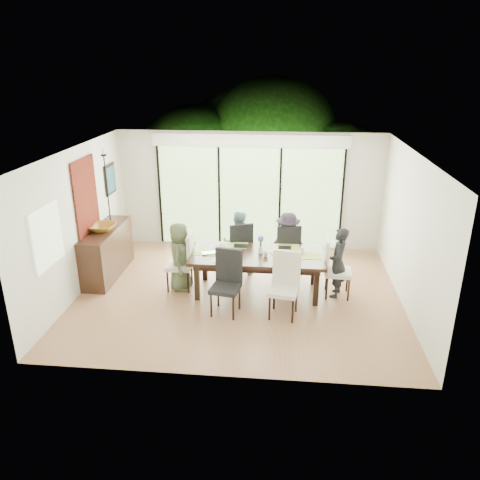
# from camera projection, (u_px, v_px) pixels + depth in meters

# --- Properties ---
(floor) EXTENTS (6.00, 5.00, 0.01)m
(floor) POSITION_uv_depth(u_px,v_px,m) (239.00, 294.00, 8.89)
(floor) COLOR brown
(floor) RESTS_ON ground
(ceiling) EXTENTS (6.00, 5.00, 0.01)m
(ceiling) POSITION_uv_depth(u_px,v_px,m) (239.00, 151.00, 7.92)
(ceiling) COLOR white
(ceiling) RESTS_ON wall_back
(wall_back) EXTENTS (6.00, 0.02, 2.70)m
(wall_back) POSITION_uv_depth(u_px,v_px,m) (250.00, 191.00, 10.74)
(wall_back) COLOR beige
(wall_back) RESTS_ON floor
(wall_front) EXTENTS (6.00, 0.02, 2.70)m
(wall_front) POSITION_uv_depth(u_px,v_px,m) (219.00, 290.00, 6.07)
(wall_front) COLOR white
(wall_front) RESTS_ON floor
(wall_left) EXTENTS (0.02, 5.00, 2.70)m
(wall_left) POSITION_uv_depth(u_px,v_px,m) (78.00, 222.00, 8.68)
(wall_left) COLOR beige
(wall_left) RESTS_ON floor
(wall_right) EXTENTS (0.02, 5.00, 2.70)m
(wall_right) POSITION_uv_depth(u_px,v_px,m) (411.00, 232.00, 8.13)
(wall_right) COLOR beige
(wall_right) RESTS_ON floor
(glass_doors) EXTENTS (4.20, 0.02, 2.30)m
(glass_doors) POSITION_uv_depth(u_px,v_px,m) (249.00, 198.00, 10.75)
(glass_doors) COLOR #598C3F
(glass_doors) RESTS_ON wall_back
(blinds_header) EXTENTS (4.40, 0.06, 0.28)m
(blinds_header) POSITION_uv_depth(u_px,v_px,m) (250.00, 141.00, 10.28)
(blinds_header) COLOR white
(blinds_header) RESTS_ON wall_back
(mullion_a) EXTENTS (0.05, 0.04, 2.30)m
(mullion_a) POSITION_uv_depth(u_px,v_px,m) (160.00, 195.00, 10.94)
(mullion_a) COLOR black
(mullion_a) RESTS_ON wall_back
(mullion_b) EXTENTS (0.05, 0.04, 2.30)m
(mullion_b) POSITION_uv_depth(u_px,v_px,m) (219.00, 197.00, 10.81)
(mullion_b) COLOR black
(mullion_b) RESTS_ON wall_back
(mullion_c) EXTENTS (0.05, 0.04, 2.30)m
(mullion_c) POSITION_uv_depth(u_px,v_px,m) (280.00, 199.00, 10.68)
(mullion_c) COLOR black
(mullion_c) RESTS_ON wall_back
(mullion_d) EXTENTS (0.05, 0.04, 2.30)m
(mullion_d) POSITION_uv_depth(u_px,v_px,m) (342.00, 200.00, 10.55)
(mullion_d) COLOR black
(mullion_d) RESTS_ON wall_back
(side_window) EXTENTS (0.02, 0.90, 1.00)m
(side_window) POSITION_uv_depth(u_px,v_px,m) (47.00, 237.00, 7.51)
(side_window) COLOR #8CAD7F
(side_window) RESTS_ON wall_left
(deck) EXTENTS (6.00, 1.80, 0.10)m
(deck) POSITION_uv_depth(u_px,v_px,m) (252.00, 235.00, 12.06)
(deck) COLOR #4E3221
(deck) RESTS_ON ground
(rail_top) EXTENTS (6.00, 0.08, 0.06)m
(rail_top) POSITION_uv_depth(u_px,v_px,m) (254.00, 203.00, 12.59)
(rail_top) COLOR brown
(rail_top) RESTS_ON deck
(foliage_left) EXTENTS (3.20, 3.20, 3.20)m
(foliage_left) POSITION_uv_depth(u_px,v_px,m) (194.00, 162.00, 13.37)
(foliage_left) COLOR #14380F
(foliage_left) RESTS_ON ground
(foliage_mid) EXTENTS (4.00, 4.00, 4.00)m
(foliage_mid) POSITION_uv_depth(u_px,v_px,m) (272.00, 147.00, 13.60)
(foliage_mid) COLOR #14380F
(foliage_mid) RESTS_ON ground
(foliage_right) EXTENTS (2.80, 2.80, 2.80)m
(foliage_right) POSITION_uv_depth(u_px,v_px,m) (336.00, 173.00, 12.88)
(foliage_right) COLOR #14380F
(foliage_right) RESTS_ON ground
(foliage_far) EXTENTS (3.60, 3.60, 3.60)m
(foliage_far) POSITION_uv_depth(u_px,v_px,m) (241.00, 148.00, 14.40)
(foliage_far) COLOR #14380F
(foliage_far) RESTS_ON ground
(table_top) EXTENTS (2.49, 1.14, 0.06)m
(table_top) POSITION_uv_depth(u_px,v_px,m) (258.00, 256.00, 8.71)
(table_top) COLOR black
(table_top) RESTS_ON floor
(table_apron) EXTENTS (2.28, 0.93, 0.10)m
(table_apron) POSITION_uv_depth(u_px,v_px,m) (258.00, 260.00, 8.74)
(table_apron) COLOR black
(table_apron) RESTS_ON floor
(table_leg_fl) EXTENTS (0.09, 0.09, 0.72)m
(table_leg_fl) POSITION_uv_depth(u_px,v_px,m) (197.00, 282.00, 8.55)
(table_leg_fl) COLOR black
(table_leg_fl) RESTS_ON floor
(table_leg_fr) EXTENTS (0.09, 0.09, 0.72)m
(table_leg_fr) POSITION_uv_depth(u_px,v_px,m) (316.00, 287.00, 8.35)
(table_leg_fr) COLOR black
(table_leg_fr) RESTS_ON floor
(table_leg_bl) EXTENTS (0.09, 0.09, 0.72)m
(table_leg_bl) POSITION_uv_depth(u_px,v_px,m) (205.00, 263.00, 9.35)
(table_leg_bl) COLOR black
(table_leg_bl) RESTS_ON floor
(table_leg_br) EXTENTS (0.09, 0.09, 0.72)m
(table_leg_br) POSITION_uv_depth(u_px,v_px,m) (314.00, 268.00, 9.15)
(table_leg_br) COLOR black
(table_leg_br) RESTS_ON floor
(chair_left_end) EXTENTS (0.49, 0.49, 1.14)m
(chair_left_end) POSITION_uv_depth(u_px,v_px,m) (179.00, 261.00, 8.91)
(chair_left_end) COLOR beige
(chair_left_end) RESTS_ON floor
(chair_right_end) EXTENTS (0.50, 0.50, 1.14)m
(chair_right_end) POSITION_uv_depth(u_px,v_px,m) (339.00, 267.00, 8.63)
(chair_right_end) COLOR silver
(chair_right_end) RESTS_ON floor
(chair_far_left) EXTENTS (0.62, 0.62, 1.14)m
(chair_far_left) POSITION_uv_depth(u_px,v_px,m) (238.00, 247.00, 9.60)
(chair_far_left) COLOR black
(chair_far_left) RESTS_ON floor
(chair_far_right) EXTENTS (0.53, 0.53, 1.14)m
(chair_far_right) POSITION_uv_depth(u_px,v_px,m) (287.00, 248.00, 9.51)
(chair_far_right) COLOR black
(chair_far_right) RESTS_ON floor
(chair_near_left) EXTENTS (0.55, 0.55, 1.14)m
(chair_near_left) POSITION_uv_depth(u_px,v_px,m) (225.00, 284.00, 8.01)
(chair_near_left) COLOR black
(chair_near_left) RESTS_ON floor
(chair_near_right) EXTENTS (0.55, 0.55, 1.14)m
(chair_near_right) POSITION_uv_depth(u_px,v_px,m) (284.00, 286.00, 7.92)
(chair_near_right) COLOR silver
(chair_near_right) RESTS_ON floor
(person_left_end) EXTENTS (0.39, 0.62, 1.34)m
(person_left_end) POSITION_uv_depth(u_px,v_px,m) (180.00, 256.00, 8.87)
(person_left_end) COLOR #455136
(person_left_end) RESTS_ON floor
(person_right_end) EXTENTS (0.53, 0.70, 1.34)m
(person_right_end) POSITION_uv_depth(u_px,v_px,m) (338.00, 263.00, 8.60)
(person_right_end) COLOR black
(person_right_end) RESTS_ON floor
(person_far_left) EXTENTS (0.65, 0.43, 1.34)m
(person_far_left) POSITION_uv_depth(u_px,v_px,m) (238.00, 243.00, 9.55)
(person_far_left) COLOR #7396A7
(person_far_left) RESTS_ON floor
(person_far_right) EXTENTS (0.67, 0.47, 1.34)m
(person_far_right) POSITION_uv_depth(u_px,v_px,m) (287.00, 244.00, 9.46)
(person_far_right) COLOR #241D2B
(person_far_right) RESTS_ON floor
(placemat_left) EXTENTS (0.46, 0.33, 0.01)m
(placemat_left) POSITION_uv_depth(u_px,v_px,m) (207.00, 252.00, 8.78)
(placemat_left) COLOR #82BB42
(placemat_left) RESTS_ON table_top
(placemat_right) EXTENTS (0.46, 0.33, 0.01)m
(placemat_right) POSITION_uv_depth(u_px,v_px,m) (309.00, 256.00, 8.61)
(placemat_right) COLOR #99B23F
(placemat_right) RESTS_ON table_top
(placemat_far_l) EXTENTS (0.46, 0.33, 0.01)m
(placemat_far_l) POSITION_uv_depth(u_px,v_px,m) (236.00, 245.00, 9.11)
(placemat_far_l) COLOR olive
(placemat_far_l) RESTS_ON table_top
(placemat_far_r) EXTENTS (0.46, 0.33, 0.01)m
(placemat_far_r) POSITION_uv_depth(u_px,v_px,m) (287.00, 247.00, 9.02)
(placemat_far_r) COLOR #A1B641
(placemat_far_r) RESTS_ON table_top
(placemat_paper) EXTENTS (0.46, 0.33, 0.01)m
(placemat_paper) POSITION_uv_depth(u_px,v_px,m) (226.00, 259.00, 8.47)
(placemat_paper) COLOR white
(placemat_paper) RESTS_ON table_top
(tablet_far_l) EXTENTS (0.27, 0.19, 0.01)m
(tablet_far_l) POSITION_uv_depth(u_px,v_px,m) (241.00, 246.00, 9.05)
(tablet_far_l) COLOR black
(tablet_far_l) RESTS_ON table_top
(tablet_far_r) EXTENTS (0.25, 0.18, 0.01)m
(tablet_far_r) POSITION_uv_depth(u_px,v_px,m) (285.00, 248.00, 8.97)
(tablet_far_r) COLOR black
(tablet_far_r) RESTS_ON table_top
(papers) EXTENTS (0.31, 0.23, 0.00)m
(papers) POSITION_uv_depth(u_px,v_px,m) (296.00, 256.00, 8.59)
(papers) COLOR white
(papers) RESTS_ON table_top
(platter_base) EXTENTS (0.27, 0.27, 0.02)m
(platter_base) POSITION_uv_depth(u_px,v_px,m) (226.00, 258.00, 8.46)
(platter_base) COLOR white
(platter_base) RESTS_ON table_top
(platter_snacks) EXTENTS (0.21, 0.21, 0.01)m
(platter_snacks) POSITION_uv_depth(u_px,v_px,m) (226.00, 257.00, 8.46)
(platter_snacks) COLOR orange
(platter_snacks) RESTS_ON table_top
(vase) EXTENTS (0.08, 0.08, 0.12)m
(vase) POSITION_uv_depth(u_px,v_px,m) (261.00, 250.00, 8.72)
(vase) COLOR silver
(vase) RESTS_ON table_top
(hyacinth_stems) EXTENTS (0.04, 0.04, 0.17)m
(hyacinth_stems) POSITION_uv_depth(u_px,v_px,m) (261.00, 244.00, 8.67)
(hyacinth_stems) COLOR #337226
(hyacinth_stems) RESTS_ON table_top
(hyacinth_blooms) EXTENTS (0.11, 0.11, 0.11)m
(hyacinth_blooms) POSITION_uv_depth(u_px,v_px,m) (261.00, 239.00, 8.64)
(hyacinth_blooms) COLOR #4C54BF
(hyacinth_blooms) RESTS_ON table_top
(laptop) EXTENTS (0.40, 0.33, 0.03)m
(laptop) POSITION_uv_depth(u_px,v_px,m) (212.00, 254.00, 8.68)
(laptop) COLOR silver
(laptop) RESTS_ON table_top
(cup_a) EXTENTS (0.18, 0.18, 0.10)m
(cup_a) POSITION_uv_depth(u_px,v_px,m) (222.00, 247.00, 8.88)
(cup_a) COLOR white
(cup_a) RESTS_ON table_top
(cup_b) EXTENTS (0.15, 0.15, 0.10)m
(cup_b) POSITION_uv_depth(u_px,v_px,m) (266.00, 254.00, 8.57)
(cup_b) COLOR white
(cup_b) RESTS_ON table_top
(cup_c) EXTENTS (0.17, 0.17, 0.10)m
(cup_c) POSITION_uv_depth(u_px,v_px,m) (301.00, 251.00, 8.70)
(cup_c) COLOR white
(cup_c) RESTS_ON table_top
(book) EXTENTS (0.24, 0.28, 0.02)m
(book) POSITION_uv_depth(u_px,v_px,m) (271.00, 253.00, 8.72)
(book) COLOR white
(book) RESTS_ON table_top
(sideboard) EXTENTS (0.50, 1.78, 1.00)m
(sideboard) POSITION_uv_depth(u_px,v_px,m) (107.00, 252.00, 9.52)
(sideboard) COLOR black
(sideboard) RESTS_ON floor
(bowl) EXTENTS (0.53, 0.53, 0.13)m
(bowl) POSITION_uv_depth(u_px,v_px,m) (102.00, 227.00, 9.22)
(bowl) COLOR olive
(bowl) RESTS_ON sideboard
(candlestick_base) EXTENTS (0.11, 0.11, 0.04)m
(candlestick_base) POSITION_uv_depth(u_px,v_px,m) (111.00, 222.00, 9.66)
(candlestick_base) COLOR black
(candlestick_base) RESTS_ON sideboard
(candlestick_shaft) EXTENTS (0.03, 0.03, 1.39)m
(candlestick_shaft) POSITION_uv_depth(u_px,v_px,m) (107.00, 189.00, 9.41)
(candlestick_shaft) COLOR black
(candlestick_shaft) RESTS_ON sideboard
(candlestick_pan) EXTENTS (0.11, 0.11, 0.03)m
(candlestick_pan) POSITION_uv_depth(u_px,v_px,m) (104.00, 155.00, 9.16)
(candlestick_pan) COLOR black
(candlestick_pan) RESTS_ON sideboard
(candle) EXTENTS (0.04, 0.04, 0.11)m
(candle) POSITION_uv_depth(u_px,v_px,m) (103.00, 152.00, 9.14)
(candle) COLOR silver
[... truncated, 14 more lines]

